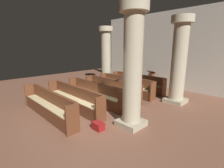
{
  "coord_description": "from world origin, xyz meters",
  "views": [
    {
      "loc": [
        4.63,
        -3.33,
        2.5
      ],
      "look_at": [
        -0.73,
        1.92,
        0.75
      ],
      "focal_mm": 26.05,
      "sensor_mm": 36.0,
      "label": 1
    }
  ],
  "objects_px": {
    "pew_row_1": "(125,85)",
    "pew_row_5": "(48,104)",
    "pew_row_2": "(111,88)",
    "lectern": "(151,81)",
    "pew_row_3": "(94,92)",
    "pillar_aisle_side": "(179,60)",
    "pew_row_0": "(137,82)",
    "pew_row_4": "(74,97)",
    "pillar_far_side": "(106,55)",
    "pillar_aisle_rear": "(133,66)",
    "kneeler_box_red": "(98,126)",
    "hymn_book": "(118,80)"
  },
  "relations": [
    {
      "from": "pew_row_1",
      "to": "pew_row_5",
      "type": "bearing_deg",
      "value": -90.0
    },
    {
      "from": "pew_row_2",
      "to": "lectern",
      "type": "distance_m",
      "value": 3.02
    },
    {
      "from": "pew_row_3",
      "to": "pillar_aisle_side",
      "type": "height_order",
      "value": "pillar_aisle_side"
    },
    {
      "from": "pew_row_0",
      "to": "pew_row_4",
      "type": "bearing_deg",
      "value": -90.0
    },
    {
      "from": "pew_row_3",
      "to": "pillar_aisle_side",
      "type": "bearing_deg",
      "value": 46.31
    },
    {
      "from": "pew_row_2",
      "to": "pillar_aisle_side",
      "type": "bearing_deg",
      "value": 32.35
    },
    {
      "from": "pillar_far_side",
      "to": "pillar_aisle_rear",
      "type": "xyz_separation_m",
      "value": [
        5.05,
        -3.52,
        0.0
      ]
    },
    {
      "from": "pillar_aisle_side",
      "to": "pillar_far_side",
      "type": "height_order",
      "value": "same"
    },
    {
      "from": "pew_row_3",
      "to": "lectern",
      "type": "relative_size",
      "value": 3.22
    },
    {
      "from": "kneeler_box_red",
      "to": "pillar_far_side",
      "type": "bearing_deg",
      "value": 135.41
    },
    {
      "from": "pillar_aisle_side",
      "to": "pillar_far_side",
      "type": "relative_size",
      "value": 1.0
    },
    {
      "from": "pew_row_2",
      "to": "pew_row_4",
      "type": "relative_size",
      "value": 1.0
    },
    {
      "from": "pew_row_3",
      "to": "pew_row_4",
      "type": "height_order",
      "value": "same"
    },
    {
      "from": "pew_row_2",
      "to": "hymn_book",
      "type": "distance_m",
      "value": 0.56
    },
    {
      "from": "lectern",
      "to": "pillar_far_side",
      "type": "bearing_deg",
      "value": -160.24
    },
    {
      "from": "pew_row_5",
      "to": "pew_row_4",
      "type": "bearing_deg",
      "value": 90.0
    },
    {
      "from": "pew_row_3",
      "to": "pillar_far_side",
      "type": "distance_m",
      "value": 4.18
    },
    {
      "from": "hymn_book",
      "to": "kneeler_box_red",
      "type": "bearing_deg",
      "value": -57.42
    },
    {
      "from": "pew_row_4",
      "to": "hymn_book",
      "type": "relative_size",
      "value": 18.49
    },
    {
      "from": "pew_row_2",
      "to": "pillar_aisle_rear",
      "type": "relative_size",
      "value": 0.94
    },
    {
      "from": "pew_row_0",
      "to": "lectern",
      "type": "relative_size",
      "value": 3.22
    },
    {
      "from": "pew_row_5",
      "to": "pillar_aisle_side",
      "type": "height_order",
      "value": "pillar_aisle_side"
    },
    {
      "from": "pew_row_5",
      "to": "kneeler_box_red",
      "type": "xyz_separation_m",
      "value": [
        2.01,
        0.67,
        -0.37
      ]
    },
    {
      "from": "pew_row_1",
      "to": "pew_row_5",
      "type": "xyz_separation_m",
      "value": [
        0.0,
        -4.22,
        0.0
      ]
    },
    {
      "from": "pillar_aisle_rear",
      "to": "hymn_book",
      "type": "height_order",
      "value": "pillar_aisle_rear"
    },
    {
      "from": "pew_row_3",
      "to": "kneeler_box_red",
      "type": "bearing_deg",
      "value": -35.58
    },
    {
      "from": "kneeler_box_red",
      "to": "pew_row_2",
      "type": "bearing_deg",
      "value": 128.88
    },
    {
      "from": "lectern",
      "to": "hymn_book",
      "type": "relative_size",
      "value": 5.73
    },
    {
      "from": "hymn_book",
      "to": "kneeler_box_red",
      "type": "height_order",
      "value": "hymn_book"
    },
    {
      "from": "pew_row_1",
      "to": "hymn_book",
      "type": "xyz_separation_m",
      "value": [
        0.3,
        -0.87,
        0.44
      ]
    },
    {
      "from": "pew_row_2",
      "to": "pillar_aisle_side",
      "type": "height_order",
      "value": "pillar_aisle_side"
    },
    {
      "from": "pillar_aisle_rear",
      "to": "lectern",
      "type": "bearing_deg",
      "value": 115.26
    },
    {
      "from": "pew_row_0",
      "to": "pillar_aisle_rear",
      "type": "bearing_deg",
      "value": -55.25
    },
    {
      "from": "pew_row_1",
      "to": "pillar_aisle_side",
      "type": "distance_m",
      "value": 2.99
    },
    {
      "from": "pew_row_2",
      "to": "pew_row_5",
      "type": "xyz_separation_m",
      "value": [
        0.0,
        -3.16,
        0.0
      ]
    },
    {
      "from": "lectern",
      "to": "hymn_book",
      "type": "xyz_separation_m",
      "value": [
        -0.1,
        -2.81,
        0.47
      ]
    },
    {
      "from": "pew_row_3",
      "to": "hymn_book",
      "type": "height_order",
      "value": "hymn_book"
    },
    {
      "from": "pew_row_2",
      "to": "lectern",
      "type": "height_order",
      "value": "lectern"
    },
    {
      "from": "pew_row_2",
      "to": "pew_row_0",
      "type": "bearing_deg",
      "value": 90.0
    },
    {
      "from": "pew_row_1",
      "to": "pew_row_5",
      "type": "distance_m",
      "value": 4.22
    },
    {
      "from": "pew_row_5",
      "to": "lectern",
      "type": "bearing_deg",
      "value": 86.31
    },
    {
      "from": "hymn_book",
      "to": "pew_row_1",
      "type": "bearing_deg",
      "value": 108.9
    },
    {
      "from": "pew_row_0",
      "to": "pillar_aisle_side",
      "type": "bearing_deg",
      "value": -10.94
    },
    {
      "from": "pew_row_0",
      "to": "pillar_far_side",
      "type": "xyz_separation_m",
      "value": [
        -2.5,
        -0.15,
        1.46
      ]
    },
    {
      "from": "pew_row_1",
      "to": "kneeler_box_red",
      "type": "bearing_deg",
      "value": -60.46
    },
    {
      "from": "pew_row_1",
      "to": "pew_row_3",
      "type": "distance_m",
      "value": 2.11
    },
    {
      "from": "pew_row_1",
      "to": "hymn_book",
      "type": "relative_size",
      "value": 18.49
    },
    {
      "from": "kneeler_box_red",
      "to": "pew_row_3",
      "type": "bearing_deg",
      "value": 144.42
    },
    {
      "from": "pillar_aisle_side",
      "to": "hymn_book",
      "type": "bearing_deg",
      "value": -147.66
    },
    {
      "from": "lectern",
      "to": "kneeler_box_red",
      "type": "xyz_separation_m",
      "value": [
        1.61,
        -5.49,
        -0.34
      ]
    }
  ]
}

